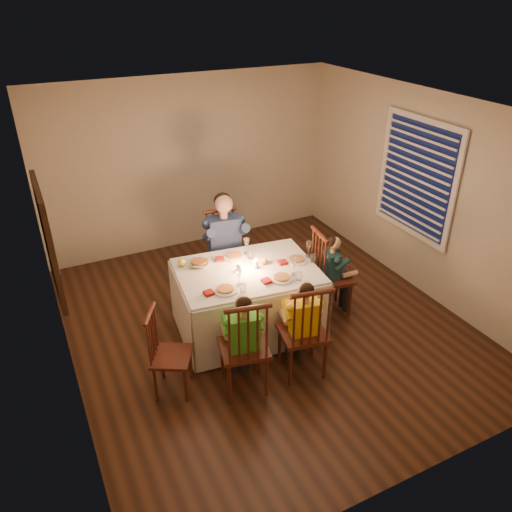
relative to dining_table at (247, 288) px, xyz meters
name	(u,v)px	position (x,y,z in m)	size (l,w,h in m)	color
ground	(265,323)	(0.25, 0.02, -0.60)	(5.00, 5.00, 0.00)	black
wall_left	(53,274)	(-2.00, 0.02, 0.70)	(0.02, 5.00, 2.60)	#B9AF9E
wall_right	(422,194)	(2.50, 0.02, 0.70)	(0.02, 5.00, 2.60)	#B9AF9E
wall_back	(190,164)	(0.25, 2.52, 0.70)	(4.50, 0.02, 2.60)	#B9AF9E
ceiling	(268,109)	(0.25, 0.02, 2.00)	(5.00, 5.00, 0.00)	white
dining_table	(247,288)	(0.00, 0.00, 0.00)	(1.72, 1.33, 0.81)	silver
chair_adult	(227,291)	(0.11, 0.90, -0.60)	(0.47, 0.45, 1.14)	#3E1E10
chair_near_left	(244,386)	(-0.45, -0.86, -0.60)	(0.47, 0.45, 1.14)	#3E1E10
chair_near_right	(301,370)	(0.21, -0.91, -0.60)	(0.47, 0.45, 1.14)	#3E1E10
chair_end	(329,311)	(1.10, -0.11, -0.60)	(0.47, 0.45, 1.14)	#3E1E10
chair_extra	(175,389)	(-1.11, -0.57, -0.60)	(0.40, 0.38, 0.96)	#3E1E10
adult	(227,291)	(0.11, 0.90, -0.60)	(0.55, 0.50, 1.41)	navy
child_green	(244,386)	(-0.45, -0.86, -0.60)	(0.39, 0.35, 1.13)	green
child_yellow	(301,370)	(0.21, -0.91, -0.60)	(0.39, 0.35, 1.12)	yellow
child_teal	(329,311)	(1.10, -0.11, -0.60)	(0.35, 0.32, 1.06)	#1A3943
setting_adult	(234,257)	(-0.01, 0.33, 0.25)	(0.26, 0.26, 0.02)	silver
setting_green	(225,290)	(-0.40, -0.29, 0.25)	(0.26, 0.26, 0.02)	silver
setting_yellow	(282,278)	(0.25, -0.35, 0.25)	(0.26, 0.26, 0.02)	silver
setting_teal	(297,260)	(0.61, -0.07, 0.25)	(0.26, 0.26, 0.02)	silver
candle_left	(239,268)	(-0.10, 0.01, 0.29)	(0.06, 0.06, 0.10)	white
candle_right	(256,264)	(0.11, -0.01, 0.29)	(0.06, 0.06, 0.10)	white
squash	(182,263)	(-0.64, 0.41, 0.28)	(0.09, 0.09, 0.09)	#FDF742
orange_fruit	(264,261)	(0.23, 0.03, 0.28)	(0.08, 0.08, 0.08)	orange
serving_bowl	(199,264)	(-0.45, 0.32, 0.27)	(0.23, 0.23, 0.06)	silver
wall_mirror	(49,241)	(-1.97, 0.32, 0.90)	(0.06, 0.95, 1.15)	black
window_blinds	(416,178)	(2.46, 0.12, 0.90)	(0.07, 1.34, 1.54)	#0D1436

